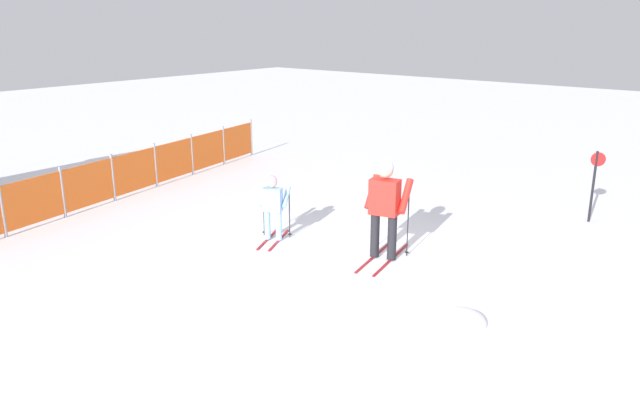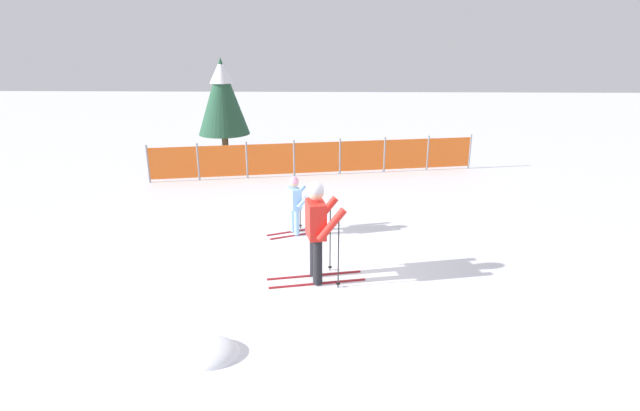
% 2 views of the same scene
% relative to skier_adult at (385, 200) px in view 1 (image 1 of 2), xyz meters
% --- Properties ---
extents(ground_plane, '(60.00, 60.00, 0.00)m').
position_rel_skier_adult_xyz_m(ground_plane, '(-0.08, 0.24, -1.03)').
color(ground_plane, white).
extents(skier_adult, '(1.67, 0.81, 1.73)m').
position_rel_skier_adult_xyz_m(skier_adult, '(0.00, 0.00, 0.00)').
color(skier_adult, maroon).
rests_on(skier_adult, ground_plane).
extents(skier_child, '(1.16, 0.74, 1.23)m').
position_rel_skier_adult_xyz_m(skier_child, '(-0.52, 2.09, -0.31)').
color(skier_child, maroon).
rests_on(skier_child, ground_plane).
extents(safety_fence, '(9.46, 1.90, 1.07)m').
position_rel_skier_adult_xyz_m(safety_fence, '(-0.22, 6.75, -0.49)').
color(safety_fence, gray).
rests_on(safety_fence, ground_plane).
extents(trail_marker, '(0.15, 0.26, 1.45)m').
position_rel_skier_adult_xyz_m(trail_marker, '(4.30, -2.13, -0.14)').
color(trail_marker, black).
rests_on(trail_marker, ground_plane).
extents(snow_mound, '(0.84, 0.71, 0.34)m').
position_rel_skier_adult_xyz_m(snow_mound, '(-1.35, -2.12, -1.03)').
color(snow_mound, white).
rests_on(snow_mound, ground_plane).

